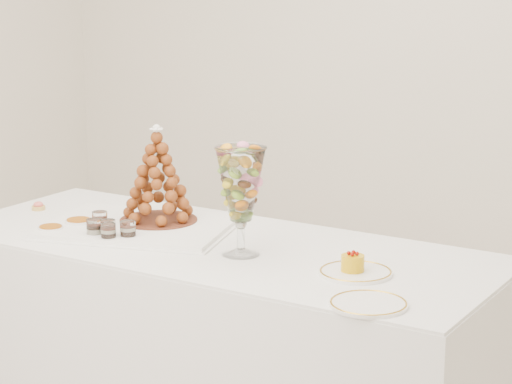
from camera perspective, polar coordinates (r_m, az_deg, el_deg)
The scene contains 15 objects.
buffet_table at distance 3.64m, azimuth -2.29°, elevation -8.79°, with size 2.03×0.82×0.77m.
lace_tray at distance 3.71m, azimuth -6.71°, elevation -1.98°, with size 0.66×0.49×0.02m, color white.
macaron_vase at distance 3.31m, azimuth -0.88°, elevation 0.37°, with size 0.17×0.17×0.37m.
cake_plate at distance 3.18m, azimuth 5.71°, elevation -4.60°, with size 0.24×0.24×0.01m, color white.
spare_plate at distance 2.90m, azimuth 6.44°, elevation -6.38°, with size 0.23×0.23×0.01m, color white.
pink_tart at distance 4.07m, azimuth -12.33°, elevation -0.81°, with size 0.05×0.05×0.03m.
verrine_a at distance 3.69m, azimuth -8.91°, elevation -1.69°, with size 0.06×0.06×0.08m, color white.
verrine_b at distance 3.58m, azimuth -8.46°, elevation -2.16°, with size 0.05×0.05×0.07m, color white.
verrine_c at distance 3.54m, azimuth -7.32°, elevation -2.25°, with size 0.06×0.06×0.08m, color white.
verrine_d at distance 3.59m, azimuth -9.22°, elevation -2.12°, with size 0.06×0.06×0.07m, color white.
verrine_e at distance 3.54m, azimuth -8.43°, elevation -2.36°, with size 0.05×0.05×0.07m, color white.
ramekin_back at distance 3.76m, azimuth -10.09°, elevation -1.81°, with size 0.10×0.10×0.03m, color white.
ramekin_front at distance 3.69m, azimuth -11.65°, elevation -2.17°, with size 0.09×0.09×0.03m, color white.
croquembouche at distance 3.70m, azimuth -5.65°, elevation 1.00°, with size 0.29×0.29×0.36m.
mousse_cake at distance 3.17m, azimuth 5.55°, elevation -4.05°, with size 0.07×0.07×0.06m.
Camera 1 is at (1.92, -2.67, 1.73)m, focal length 70.00 mm.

